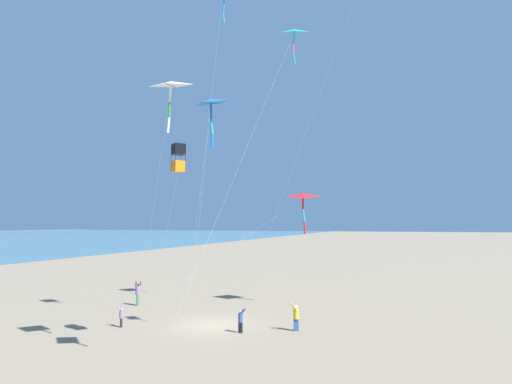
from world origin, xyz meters
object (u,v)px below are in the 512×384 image
(person_child_grey_jacket, at_px, (121,316))
(kite_delta_striped_overhead, at_px, (171,86))
(person_adult_flyer, at_px, (138,291))
(person_child_green_jacket, at_px, (296,315))
(person_bystander_far, at_px, (241,319))
(kite_box_white_trailing, at_px, (178,158))
(kite_delta_black_fish_shape, at_px, (303,197))
(kite_delta_red_high_left, at_px, (211,104))
(kite_delta_blue_topmost, at_px, (294,32))

(person_child_grey_jacket, relative_size, kite_delta_striped_overhead, 0.09)
(person_adult_flyer, height_order, person_child_green_jacket, person_adult_flyer)
(person_adult_flyer, xyz_separation_m, person_child_green_jacket, (12.96, -2.97, -0.16))
(person_child_green_jacket, distance_m, person_bystander_far, 3.17)
(person_adult_flyer, relative_size, kite_box_white_trailing, 0.19)
(person_child_green_jacket, relative_size, kite_delta_black_fish_shape, 0.13)
(person_adult_flyer, height_order, kite_delta_striped_overhead, kite_delta_striped_overhead)
(person_adult_flyer, xyz_separation_m, person_bystander_far, (10.16, -4.44, -0.29))
(kite_delta_striped_overhead, bearing_deg, person_child_grey_jacket, 143.39)
(person_child_green_jacket, distance_m, kite_box_white_trailing, 11.07)
(person_bystander_far, bearing_deg, person_child_grey_jacket, -169.74)
(person_child_green_jacket, xyz_separation_m, kite_delta_red_high_left, (-1.43, -8.09, 10.22))
(kite_delta_blue_topmost, distance_m, kite_box_white_trailing, 15.24)
(person_child_green_jacket, bearing_deg, kite_box_white_trailing, -129.84)
(kite_delta_black_fish_shape, bearing_deg, person_child_grey_jacket, -131.42)
(person_child_green_jacket, bearing_deg, person_child_grey_jacket, -164.41)
(person_adult_flyer, height_order, kite_delta_blue_topmost, kite_delta_blue_topmost)
(kite_delta_red_high_left, height_order, kite_delta_blue_topmost, kite_delta_blue_topmost)
(kite_delta_black_fish_shape, bearing_deg, person_child_green_jacket, -79.79)
(kite_delta_red_high_left, distance_m, kite_delta_black_fish_shape, 15.40)
(kite_delta_red_high_left, xyz_separation_m, kite_delta_striped_overhead, (-2.55, 0.94, 1.37))
(kite_box_white_trailing, bearing_deg, person_child_green_jacket, 50.16)
(kite_delta_striped_overhead, bearing_deg, person_child_green_jacket, 60.89)
(person_child_green_jacket, distance_m, kite_delta_blue_topmost, 19.80)
(kite_box_white_trailing, bearing_deg, kite_delta_red_high_left, -40.28)
(kite_delta_black_fish_shape, relative_size, kite_delta_striped_overhead, 0.95)
(person_child_green_jacket, height_order, person_bystander_far, person_child_green_jacket)
(kite_delta_red_high_left, bearing_deg, kite_delta_blue_topmost, 89.45)
(kite_delta_black_fish_shape, bearing_deg, kite_delta_red_high_left, -90.63)
(person_adult_flyer, relative_size, person_child_grey_jacket, 1.56)
(person_child_grey_jacket, relative_size, kite_delta_red_high_left, 0.11)
(kite_delta_red_high_left, xyz_separation_m, kite_delta_black_fish_shape, (0.17, 15.11, -2.97))
(person_child_green_jacket, relative_size, kite_delta_blue_topmost, 0.08)
(kite_delta_red_high_left, distance_m, kite_delta_blue_topmost, 15.81)
(person_child_green_jacket, xyz_separation_m, person_bystander_far, (-2.80, -1.48, -0.13))
(kite_delta_blue_topmost, relative_size, kite_delta_striped_overhead, 1.60)
(person_bystander_far, bearing_deg, person_child_green_jacket, 27.84)
(person_bystander_far, height_order, kite_box_white_trailing, kite_box_white_trailing)
(kite_delta_red_high_left, height_order, kite_box_white_trailing, kite_delta_red_high_left)
(person_adult_flyer, relative_size, person_bystander_far, 1.39)
(kite_delta_blue_topmost, bearing_deg, person_adult_flyer, -170.28)
(kite_delta_red_high_left, distance_m, kite_box_white_trailing, 4.44)
(person_bystander_far, xyz_separation_m, kite_delta_red_high_left, (1.37, -6.62, 10.35))
(person_bystander_far, relative_size, kite_delta_black_fish_shape, 0.11)
(kite_box_white_trailing, bearing_deg, person_child_grey_jacket, 153.29)
(kite_delta_blue_topmost, distance_m, kite_delta_striped_overhead, 14.52)
(kite_delta_blue_topmost, bearing_deg, person_child_grey_jacket, -138.03)
(person_child_green_jacket, distance_m, kite_delta_striped_overhead, 14.18)
(person_adult_flyer, xyz_separation_m, kite_delta_striped_overhead, (8.97, -10.12, 11.43))
(kite_delta_blue_topmost, bearing_deg, kite_delta_red_high_left, -90.55)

